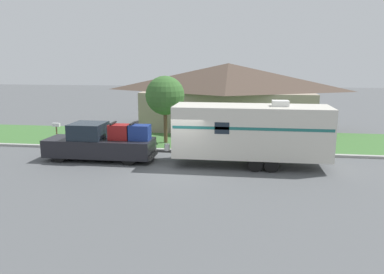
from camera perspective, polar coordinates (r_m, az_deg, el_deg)
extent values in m
plane|color=#515456|center=(18.43, -2.19, -5.06)|extent=(120.00, 120.00, 0.00)
cube|color=#999993|center=(21.99, -0.48, -2.11)|extent=(80.00, 0.30, 0.14)
cube|color=#3D6B33|center=(25.53, 0.72, -0.30)|extent=(80.00, 7.00, 0.03)
cube|color=gray|center=(29.89, 5.43, 4.24)|extent=(12.81, 6.30, 2.95)
pyramid|color=#4C3D33|center=(29.67, 5.53, 9.10)|extent=(13.83, 6.80, 2.11)
cube|color=#4C3828|center=(26.87, 5.11, 2.50)|extent=(1.00, 0.06, 2.10)
cylinder|color=black|center=(20.93, -19.61, -2.50)|extent=(0.86, 0.28, 0.86)
cylinder|color=black|center=(22.27, -17.79, -1.55)|extent=(0.86, 0.28, 0.86)
cylinder|color=black|center=(19.48, -9.59, -2.99)|extent=(0.86, 0.28, 0.86)
cylinder|color=black|center=(20.92, -8.33, -1.94)|extent=(0.86, 0.28, 0.86)
cube|color=black|center=(21.21, -16.89, -1.39)|extent=(3.36, 1.91, 0.93)
cube|color=#19232D|center=(20.79, -15.51, 0.92)|extent=(1.75, 1.76, 0.84)
cube|color=black|center=(20.18, -9.41, -1.69)|extent=(2.41, 1.91, 0.93)
cube|color=#333333|center=(19.93, -5.90, -2.78)|extent=(0.12, 1.72, 0.20)
cube|color=maroon|center=(20.16, -10.94, 0.75)|extent=(1.11, 0.80, 0.80)
cube|color=black|center=(20.20, -11.94, 2.11)|extent=(0.10, 0.88, 0.08)
cube|color=navy|center=(19.85, -8.03, 0.68)|extent=(1.11, 0.80, 0.80)
cube|color=black|center=(19.87, -9.06, 2.07)|extent=(0.10, 0.88, 0.08)
cylinder|color=black|center=(18.34, 9.59, -4.17)|extent=(0.70, 0.22, 0.70)
cylinder|color=black|center=(20.43, 9.44, -2.53)|extent=(0.70, 0.22, 0.70)
cylinder|color=black|center=(18.38, 12.01, -4.22)|extent=(0.70, 0.22, 0.70)
cylinder|color=black|center=(20.47, 11.61, -2.58)|extent=(0.70, 0.22, 0.70)
cube|color=beige|center=(19.06, 8.96, 0.94)|extent=(7.72, 2.44, 2.54)
cube|color=#1E6660|center=(17.79, 9.05, 1.22)|extent=(7.57, 0.01, 0.14)
cube|color=#383838|center=(19.72, -3.95, -2.21)|extent=(1.01, 0.12, 0.10)
cylinder|color=silver|center=(19.66, -3.81, -1.57)|extent=(0.28, 0.28, 0.36)
cube|color=silver|center=(18.93, 13.32, 5.01)|extent=(0.80, 0.68, 0.28)
cube|color=#19232D|center=(17.82, 4.58, 1.34)|extent=(0.70, 0.01, 0.56)
cylinder|color=brown|center=(25.42, -19.89, 0.24)|extent=(0.09, 0.09, 1.15)
cube|color=silver|center=(25.30, -20.00, 1.76)|extent=(0.48, 0.20, 0.22)
cylinder|color=brown|center=(24.23, -4.06, 1.59)|extent=(0.24, 0.24, 2.16)
sphere|color=#38662D|center=(23.96, -4.13, 6.34)|extent=(2.49, 2.49, 2.49)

